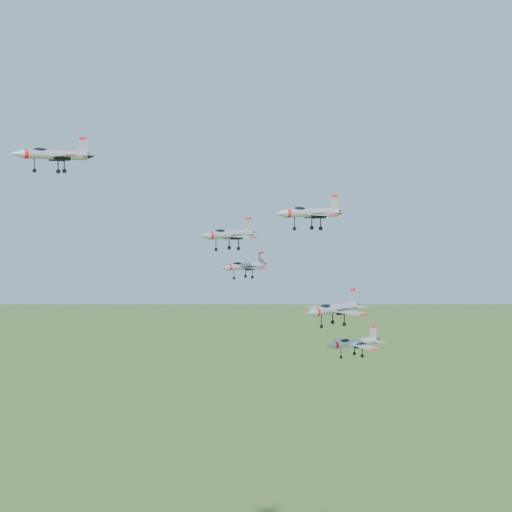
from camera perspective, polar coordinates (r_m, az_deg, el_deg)
jet_lead at (r=116.23m, az=-15.94°, el=7.81°), size 13.74×11.32×3.68m
jet_left_high at (r=121.86m, az=-2.22°, el=1.75°), size 13.16×11.01×3.52m
jet_right_high at (r=98.56m, az=4.32°, el=3.49°), size 11.68×9.67×3.12m
jet_left_low at (r=129.94m, az=-0.93°, el=-0.80°), size 11.18×9.25×2.99m
jet_right_low at (r=112.43m, az=6.22°, el=-4.22°), size 13.15×10.99×3.52m
jet_trail at (r=128.00m, az=7.78°, el=-6.89°), size 12.34×10.23×3.30m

